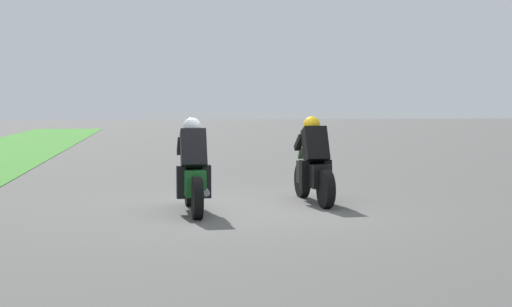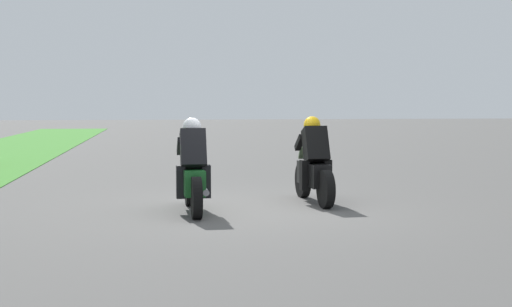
{
  "view_description": "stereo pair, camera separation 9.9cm",
  "coord_description": "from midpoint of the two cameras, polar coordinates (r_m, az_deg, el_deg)",
  "views": [
    {
      "loc": [
        -11.51,
        1.62,
        1.76
      ],
      "look_at": [
        0.13,
        -0.12,
        0.9
      ],
      "focal_mm": 49.65,
      "sensor_mm": 36.0,
      "label": 1
    },
    {
      "loc": [
        -11.53,
        1.52,
        1.76
      ],
      "look_at": [
        0.13,
        -0.12,
        0.9
      ],
      "focal_mm": 49.65,
      "sensor_mm": 36.0,
      "label": 2
    }
  ],
  "objects": [
    {
      "name": "ground_plane",
      "position": [
        11.76,
        -0.73,
        -4.43
      ],
      "size": [
        120.0,
        120.0,
        0.0
      ],
      "primitive_type": "plane",
      "color": "#4E4D4B"
    },
    {
      "name": "rider_lane_b",
      "position": [
        11.34,
        -5.34,
        -1.59
      ],
      "size": [
        2.04,
        0.54,
        1.51
      ],
      "rotation": [
        0.0,
        0.0,
        0.03
      ],
      "color": "black",
      "rests_on": "ground_plane"
    },
    {
      "name": "rider_lane_a",
      "position": [
        12.4,
        4.44,
        -1.1
      ],
      "size": [
        2.04,
        0.55,
        1.51
      ],
      "rotation": [
        0.0,
        0.0,
        0.07
      ],
      "color": "black",
      "rests_on": "ground_plane"
    }
  ]
}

